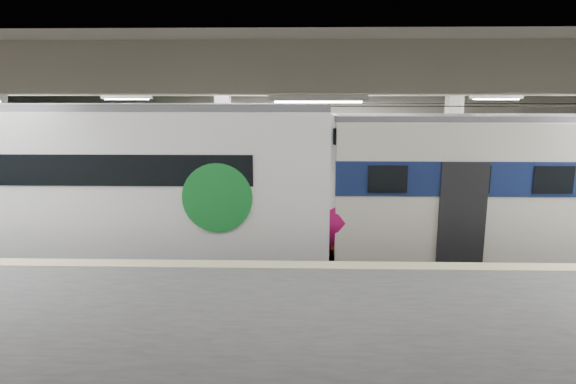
{
  "coord_description": "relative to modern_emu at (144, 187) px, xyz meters",
  "views": [
    {
      "loc": [
        -0.28,
        -13.93,
        4.97
      ],
      "look_at": [
        -0.67,
        1.0,
        2.0
      ],
      "focal_mm": 30.0,
      "sensor_mm": 36.0,
      "label": 1
    }
  ],
  "objects": [
    {
      "name": "station_hall",
      "position": [
        4.95,
        -1.74,
        0.9
      ],
      "size": [
        36.0,
        24.0,
        5.75
      ],
      "color": "black",
      "rests_on": "ground"
    },
    {
      "name": "modern_emu",
      "position": [
        0.0,
        0.0,
        0.0
      ],
      "size": [
        14.95,
        3.08,
        4.77
      ],
      "color": "white",
      "rests_on": "ground"
    },
    {
      "name": "far_train",
      "position": [
        -2.93,
        5.5,
        0.07
      ],
      "size": [
        14.75,
        3.06,
        4.67
      ],
      "rotation": [
        0.0,
        0.0,
        -0.0
      ],
      "color": "white",
      "rests_on": "ground"
    },
    {
      "name": "older_rer",
      "position": [
        12.25,
        0.0,
        -0.0
      ],
      "size": [
        13.53,
        2.99,
        4.46
      ],
      "color": "silver",
      "rests_on": "ground"
    }
  ]
}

